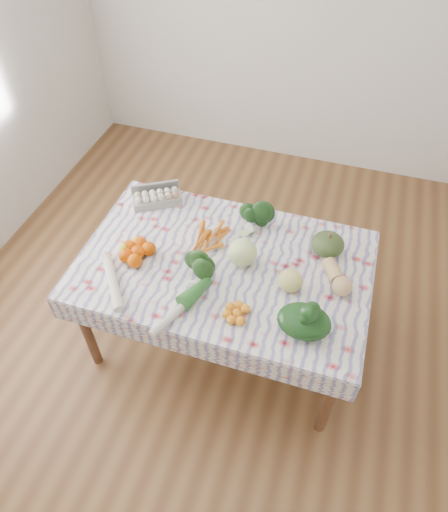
{
  "coord_description": "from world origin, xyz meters",
  "views": [
    {
      "loc": [
        0.53,
        -1.66,
        2.72
      ],
      "look_at": [
        0.0,
        0.0,
        0.82
      ],
      "focal_mm": 32.0,
      "sensor_mm": 36.0,
      "label": 1
    }
  ],
  "objects_px": {
    "dining_table": "(224,272)",
    "grapefruit": "(290,281)",
    "egg_carton": "(157,199)",
    "cabbage": "(243,252)",
    "kabocha_squash": "(328,244)",
    "butternut_squash": "(337,277)"
  },
  "relations": [
    {
      "from": "dining_table",
      "to": "cabbage",
      "type": "height_order",
      "value": "cabbage"
    },
    {
      "from": "dining_table",
      "to": "egg_carton",
      "type": "relative_size",
      "value": 5.17
    },
    {
      "from": "egg_carton",
      "to": "dining_table",
      "type": "bearing_deg",
      "value": -63.12
    },
    {
      "from": "egg_carton",
      "to": "cabbage",
      "type": "bearing_deg",
      "value": -56.62
    },
    {
      "from": "egg_carton",
      "to": "kabocha_squash",
      "type": "height_order",
      "value": "kabocha_squash"
    },
    {
      "from": "cabbage",
      "to": "butternut_squash",
      "type": "distance_m",
      "value": 0.54
    },
    {
      "from": "dining_table",
      "to": "grapefruit",
      "type": "relative_size",
      "value": 12.12
    },
    {
      "from": "egg_carton",
      "to": "butternut_squash",
      "type": "height_order",
      "value": "butternut_squash"
    },
    {
      "from": "cabbage",
      "to": "butternut_squash",
      "type": "xyz_separation_m",
      "value": [
        0.53,
        0.01,
        -0.03
      ]
    },
    {
      "from": "cabbage",
      "to": "grapefruit",
      "type": "distance_m",
      "value": 0.32
    },
    {
      "from": "kabocha_squash",
      "to": "grapefruit",
      "type": "height_order",
      "value": "grapefruit"
    },
    {
      "from": "dining_table",
      "to": "grapefruit",
      "type": "height_order",
      "value": "grapefruit"
    },
    {
      "from": "egg_carton",
      "to": "cabbage",
      "type": "xyz_separation_m",
      "value": [
        0.66,
        -0.32,
        0.04
      ]
    },
    {
      "from": "cabbage",
      "to": "butternut_squash",
      "type": "relative_size",
      "value": 0.69
    },
    {
      "from": "kabocha_squash",
      "to": "cabbage",
      "type": "bearing_deg",
      "value": -152.77
    },
    {
      "from": "kabocha_squash",
      "to": "grapefruit",
      "type": "xyz_separation_m",
      "value": [
        -0.15,
        -0.34,
        0.0
      ]
    },
    {
      "from": "grapefruit",
      "to": "egg_carton",
      "type": "bearing_deg",
      "value": 155.97
    },
    {
      "from": "dining_table",
      "to": "grapefruit",
      "type": "distance_m",
      "value": 0.43
    },
    {
      "from": "cabbage",
      "to": "grapefruit",
      "type": "relative_size",
      "value": 1.24
    },
    {
      "from": "kabocha_squash",
      "to": "egg_carton",
      "type": "bearing_deg",
      "value": 175.19
    },
    {
      "from": "egg_carton",
      "to": "kabocha_squash",
      "type": "relative_size",
      "value": 1.62
    },
    {
      "from": "egg_carton",
      "to": "cabbage",
      "type": "distance_m",
      "value": 0.74
    }
  ]
}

